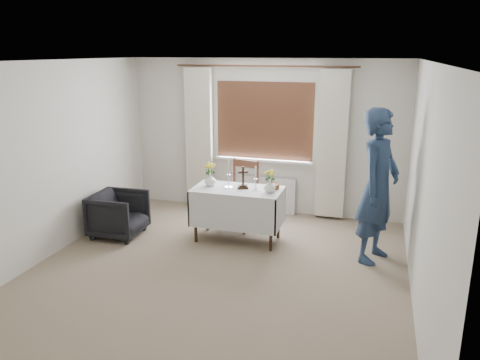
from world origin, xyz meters
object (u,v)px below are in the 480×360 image
(armchair, at_px, (119,214))
(wooden_chair, at_px, (239,195))
(flower_vase_left, at_px, (210,180))
(flower_vase_right, at_px, (270,186))
(altar_table, at_px, (237,215))
(person, at_px, (378,186))
(wooden_cross, at_px, (243,177))

(armchair, bearing_deg, wooden_chair, -64.62)
(flower_vase_left, relative_size, flower_vase_right, 1.02)
(altar_table, height_order, wooden_chair, wooden_chair)
(altar_table, distance_m, flower_vase_right, 0.66)
(person, height_order, wooden_cross, person)
(person, height_order, flower_vase_right, person)
(wooden_cross, relative_size, flower_vase_right, 1.87)
(wooden_chair, bearing_deg, armchair, -139.46)
(altar_table, bearing_deg, flower_vase_right, -5.62)
(altar_table, bearing_deg, person, -2.95)
(flower_vase_right, bearing_deg, altar_table, 174.38)
(wooden_chair, xyz_separation_m, flower_vase_right, (0.59, -0.53, 0.33))
(wooden_cross, bearing_deg, flower_vase_left, 162.49)
(wooden_chair, distance_m, flower_vase_left, 0.63)
(flower_vase_right, bearing_deg, wooden_chair, 138.14)
(armchair, height_order, flower_vase_right, flower_vase_right)
(wooden_cross, height_order, flower_vase_right, wooden_cross)
(flower_vase_right, bearing_deg, person, -2.05)
(flower_vase_right, bearing_deg, armchair, -172.61)
(wooden_chair, xyz_separation_m, person, (1.98, -0.58, 0.46))
(altar_table, bearing_deg, wooden_cross, 29.39)
(wooden_cross, height_order, flower_vase_left, wooden_cross)
(altar_table, bearing_deg, armchair, -169.10)
(wooden_cross, bearing_deg, flower_vase_right, -29.81)
(flower_vase_left, bearing_deg, armchair, -164.18)
(wooden_cross, xyz_separation_m, flower_vase_left, (-0.48, -0.00, -0.07))
(person, height_order, flower_vase_left, person)
(altar_table, relative_size, flower_vase_left, 7.23)
(altar_table, distance_m, wooden_chair, 0.51)
(wooden_cross, bearing_deg, person, -22.03)
(armchair, bearing_deg, altar_table, -80.79)
(wooden_chair, height_order, armchair, wooden_chair)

